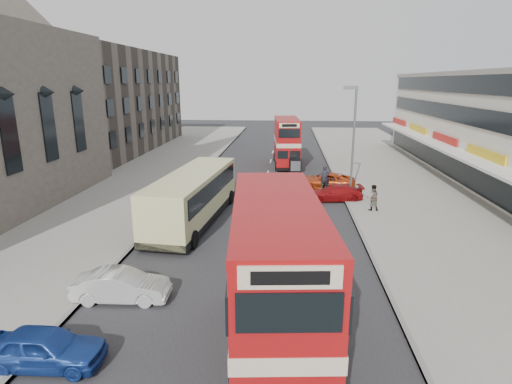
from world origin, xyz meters
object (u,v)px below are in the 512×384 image
at_px(car_left_near, 44,348).
at_px(car_right_b, 325,181).
at_px(bus_main, 277,284).
at_px(car_left_front, 122,286).
at_px(street_lamp, 353,133).
at_px(bus_second, 287,142).
at_px(coach, 193,195).
at_px(car_right_a, 334,193).
at_px(pedestrian_near, 373,197).
at_px(cyclist, 325,184).

height_order(car_left_near, car_right_b, car_right_b).
bearing_deg(bus_main, car_left_front, -32.55).
relative_size(street_lamp, car_right_b, 1.73).
bearing_deg(street_lamp, bus_second, 112.14).
relative_size(coach, car_right_a, 2.73).
bearing_deg(pedestrian_near, car_right_a, -51.76).
distance_m(car_left_near, pedestrian_near, 20.85).
distance_m(car_right_a, cyclist, 2.06).
relative_size(car_left_near, pedestrian_near, 2.07).
xyz_separation_m(car_right_a, pedestrian_near, (2.21, -2.57, 0.44)).
distance_m(bus_main, pedestrian_near, 16.72).
bearing_deg(car_right_b, street_lamp, 39.47).
bearing_deg(car_right_a, car_left_near, -34.53).
distance_m(bus_main, car_left_front, 7.26).
relative_size(car_left_front, car_right_a, 0.93).
relative_size(coach, car_left_front, 2.92).
distance_m(coach, cyclist, 11.32).
distance_m(bus_second, car_left_front, 28.58).
relative_size(bus_main, cyclist, 4.14).
height_order(car_right_b, cyclist, cyclist).
bearing_deg(car_left_near, street_lamp, -32.45).
height_order(coach, car_left_front, coach).
bearing_deg(car_right_b, bus_second, -155.87).
relative_size(car_right_b, cyclist, 2.14).
xyz_separation_m(car_left_front, car_right_b, (9.51, 18.34, 0.03)).
distance_m(car_left_front, car_right_b, 20.66).
bearing_deg(car_left_front, car_left_near, 165.99).
xyz_separation_m(bus_second, car_left_near, (-7.08, -31.83, -1.82)).
bearing_deg(car_right_a, street_lamp, 125.58).
bearing_deg(coach, pedestrian_near, 19.13).
bearing_deg(pedestrian_near, street_lamp, -77.07).
xyz_separation_m(car_right_b, pedestrian_near, (2.58, -5.95, 0.38)).
bearing_deg(bus_second, car_left_front, 73.26).
relative_size(car_left_near, car_left_front, 0.97).
bearing_deg(pedestrian_near, cyclist, -61.28).
xyz_separation_m(bus_main, pedestrian_near, (5.88, 15.58, -1.59)).
height_order(bus_main, car_left_near, bus_main).
xyz_separation_m(street_lamp, pedestrian_near, (1.00, -3.61, -3.76)).
xyz_separation_m(street_lamp, car_right_a, (-1.21, -1.05, -4.20)).
distance_m(street_lamp, pedestrian_near, 5.31).
distance_m(street_lamp, coach, 12.55).
bearing_deg(car_right_b, pedestrian_near, 28.80).
distance_m(bus_second, car_left_near, 32.65).
bearing_deg(street_lamp, pedestrian_near, -74.58).
relative_size(bus_main, car_right_a, 2.26).
xyz_separation_m(bus_main, car_left_front, (-6.21, 3.19, -1.99)).
relative_size(street_lamp, car_left_front, 2.16).
height_order(street_lamp, car_right_b, street_lamp).
xyz_separation_m(coach, car_left_front, (-0.73, -9.63, -1.07)).
height_order(car_left_front, car_right_a, car_left_front).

